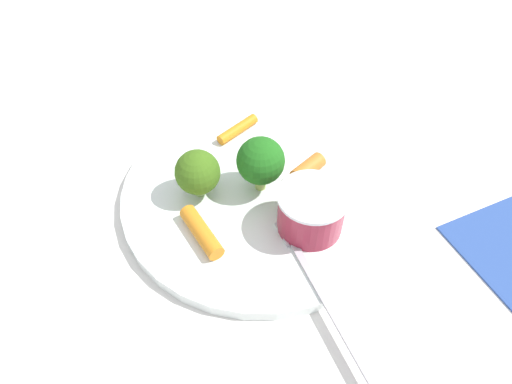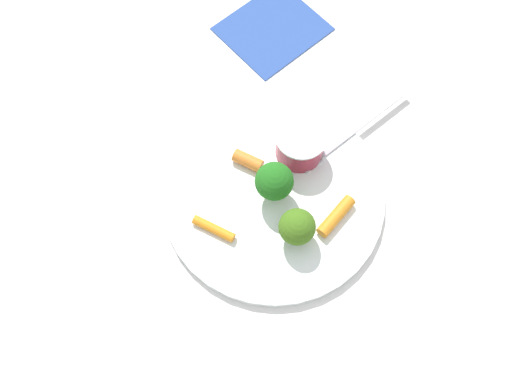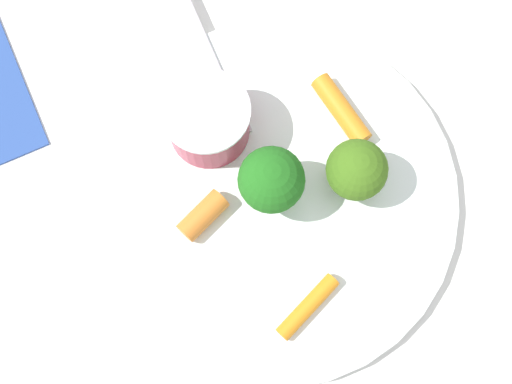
% 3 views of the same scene
% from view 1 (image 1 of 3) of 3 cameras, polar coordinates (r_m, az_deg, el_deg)
% --- Properties ---
extents(ground_plane, '(2.40, 2.40, 0.00)m').
position_cam_1_polar(ground_plane, '(0.46, 0.54, -0.40)').
color(ground_plane, silver).
extents(plate, '(0.27, 0.27, 0.01)m').
position_cam_1_polar(plate, '(0.46, 0.55, 0.10)').
color(plate, white).
rests_on(plate, ground_plane).
extents(sauce_cup, '(0.06, 0.06, 0.04)m').
position_cam_1_polar(sauce_cup, '(0.41, 6.92, -2.36)').
color(sauce_cup, maroon).
rests_on(sauce_cup, plate).
extents(broccoli_floret_0, '(0.05, 0.05, 0.06)m').
position_cam_1_polar(broccoli_floret_0, '(0.43, 0.13, 3.87)').
color(broccoli_floret_0, '#98B85B').
rests_on(broccoli_floret_0, plate).
extents(broccoli_floret_1, '(0.04, 0.04, 0.05)m').
position_cam_1_polar(broccoli_floret_1, '(0.43, -7.33, 2.44)').
color(broccoli_floret_1, '#8FBE6E').
rests_on(broccoli_floret_1, plate).
extents(carrot_stick_0, '(0.03, 0.04, 0.02)m').
position_cam_1_polar(carrot_stick_0, '(0.46, 6.54, 2.96)').
color(carrot_stick_0, orange).
rests_on(carrot_stick_0, plate).
extents(carrot_stick_1, '(0.03, 0.05, 0.01)m').
position_cam_1_polar(carrot_stick_1, '(0.51, -2.32, 7.88)').
color(carrot_stick_1, orange).
rests_on(carrot_stick_1, plate).
extents(carrot_stick_2, '(0.06, 0.02, 0.02)m').
position_cam_1_polar(carrot_stick_2, '(0.41, -6.85, -4.98)').
color(carrot_stick_2, orange).
rests_on(carrot_stick_2, plate).
extents(fork, '(0.19, 0.03, 0.00)m').
position_cam_1_polar(fork, '(0.38, 8.90, -13.60)').
color(fork, '#BBB5BD').
rests_on(fork, plate).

